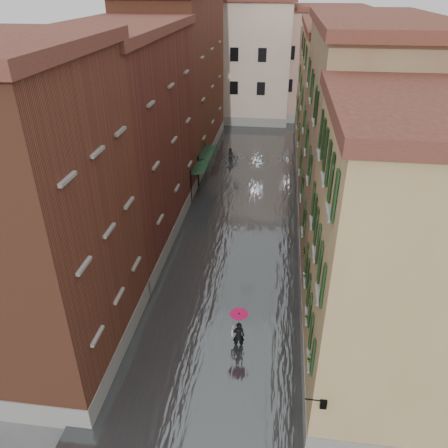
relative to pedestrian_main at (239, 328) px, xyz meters
The scene contains 16 objects.
ground 1.89m from the pedestrian_main, 138.44° to the left, with size 120.00×120.00×0.00m, color #515154.
floodwater 14.05m from the pedestrian_main, 94.44° to the left, with size 10.00×60.00×0.20m, color #42474A.
building_left_near 9.71m from the pedestrian_main, behind, with size 6.00×8.00×13.00m, color brown.
building_left_mid 13.78m from the pedestrian_main, 129.06° to the left, with size 6.00×14.00×12.50m, color #602A1E.
building_left_far 26.87m from the pedestrian_main, 107.94° to the left, with size 6.00×16.00×14.00m, color brown.
building_right_near 7.52m from the pedestrian_main, ahead, with size 6.00×8.00×11.50m, color tan.
building_right_mid 12.73m from the pedestrian_main, 59.29° to the left, with size 6.00×14.00×13.00m, color #94815A.
building_right_far 26.05m from the pedestrian_main, 76.66° to the left, with size 6.00×16.00×11.50m, color tan.
building_end_cream 39.53m from the pedestrian_main, 95.98° to the left, with size 12.00×9.00×13.00m, color beige.
building_end_pink 41.53m from the pedestrian_main, 83.15° to the left, with size 10.00×9.00×12.00m, color tan.
awning_near 16.42m from the pedestrian_main, 106.21° to the left, with size 1.09×2.85×2.80m.
awning_far 19.63m from the pedestrian_main, 103.48° to the left, with size 1.09×3.27×2.80m.
wall_lantern 6.26m from the pedestrian_main, 57.20° to the right, with size 0.71×0.22×0.35m.
window_planters 4.04m from the pedestrian_main, 24.05° to the left, with size 0.59×10.59×0.84m.
pedestrian_main is the anchor object (origin of this frame).
pedestrian_far 23.52m from the pedestrian_main, 97.62° to the left, with size 0.70×0.54×1.44m, color black.
Camera 1 is at (2.37, -15.88, 15.09)m, focal length 35.00 mm.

